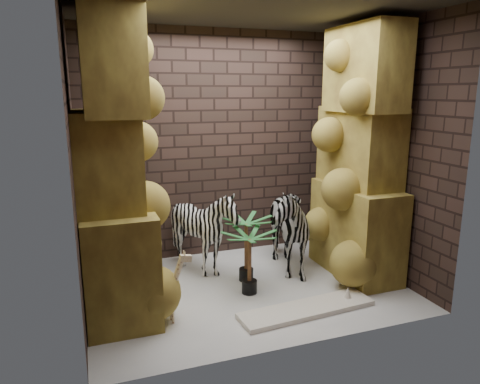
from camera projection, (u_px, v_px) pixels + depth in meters
name	position (u px, v px, depth m)	size (l,w,h in m)	color
floor	(247.00, 288.00, 5.06)	(3.50, 3.50, 0.00)	silver
ceiling	(248.00, 10.00, 4.39)	(3.50, 3.50, 0.00)	#36322D
wall_back	(215.00, 146.00, 5.87)	(3.50, 3.50, 0.00)	#362520
wall_front	(301.00, 180.00, 3.58)	(3.50, 3.50, 0.00)	#362520
wall_left	(74.00, 168.00, 4.15)	(3.00, 3.00, 0.00)	#362520
wall_right	(384.00, 152.00, 5.30)	(3.00, 3.00, 0.00)	#362520
rock_pillar_left	(113.00, 166.00, 4.27)	(0.68, 1.30, 3.00)	gold
rock_pillar_right	(360.00, 153.00, 5.19)	(0.58, 1.25, 3.00)	gold
zebra_right	(281.00, 218.00, 5.47)	(0.61, 1.13, 1.34)	white
zebra_left	(204.00, 235.00, 5.38)	(0.88, 1.10, 0.99)	white
giraffe_toy	(161.00, 289.00, 4.21)	(0.37, 0.12, 0.73)	#FFEBC2
palm_front	(246.00, 248.00, 5.18)	(0.36, 0.36, 0.80)	#256934
palm_back	(249.00, 262.00, 4.86)	(0.36, 0.36, 0.73)	#256934
surfboard	(307.00, 309.00, 4.52)	(1.46, 0.36, 0.05)	white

